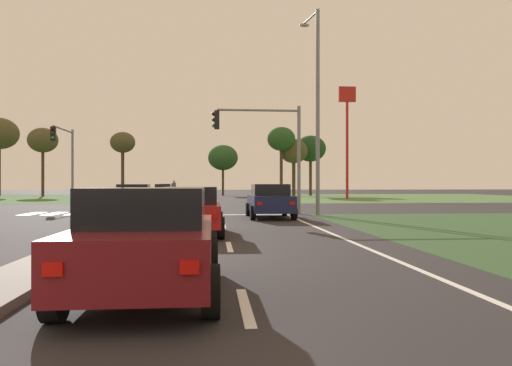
# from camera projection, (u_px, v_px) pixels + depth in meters

# --- Properties ---
(ground_plane) EXTENTS (200.00, 200.00, 0.00)m
(ground_plane) POSITION_uv_depth(u_px,v_px,m) (165.00, 208.00, 31.60)
(ground_plane) COLOR #282628
(grass_verge_far_right) EXTENTS (35.00, 35.00, 0.01)m
(grass_verge_far_right) POSITION_uv_depth(u_px,v_px,m) (402.00, 197.00, 58.27)
(grass_verge_far_right) COLOR #476B38
(grass_verge_far_right) RESTS_ON ground
(median_island_near) EXTENTS (1.20, 22.00, 0.14)m
(median_island_near) POSITION_uv_depth(u_px,v_px,m) (93.00, 242.00, 12.68)
(median_island_near) COLOR gray
(median_island_near) RESTS_ON ground
(median_island_far) EXTENTS (1.20, 36.00, 0.14)m
(median_island_far) POSITION_uv_depth(u_px,v_px,m) (186.00, 197.00, 56.51)
(median_island_far) COLOR gray
(median_island_far) RESTS_ON ground
(lane_dash_near) EXTENTS (0.14, 2.00, 0.01)m
(lane_dash_near) POSITION_uv_depth(u_px,v_px,m) (245.00, 306.00, 6.33)
(lane_dash_near) COLOR silver
(lane_dash_near) RESTS_ON ground
(lane_dash_second) EXTENTS (0.14, 2.00, 0.01)m
(lane_dash_second) POSITION_uv_depth(u_px,v_px,m) (229.00, 247.00, 12.31)
(lane_dash_second) COLOR silver
(lane_dash_second) RESTS_ON ground
(lane_dash_third) EXTENTS (0.14, 2.00, 0.01)m
(lane_dash_third) POSITION_uv_depth(u_px,v_px,m) (224.00, 226.00, 18.28)
(lane_dash_third) COLOR silver
(lane_dash_third) RESTS_ON ground
(lane_dash_fourth) EXTENTS (0.14, 2.00, 0.01)m
(lane_dash_fourth) POSITION_uv_depth(u_px,v_px,m) (221.00, 216.00, 24.26)
(lane_dash_fourth) COLOR silver
(lane_dash_fourth) RESTS_ON ground
(edge_line_right) EXTENTS (0.14, 24.00, 0.01)m
(edge_line_right) POSITION_uv_depth(u_px,v_px,m) (342.00, 238.00, 14.28)
(edge_line_right) COLOR silver
(edge_line_right) RESTS_ON ground
(stop_bar_near) EXTENTS (6.40, 0.50, 0.01)m
(stop_bar_near) POSITION_uv_depth(u_px,v_px,m) (227.00, 215.00, 24.97)
(stop_bar_near) COLOR silver
(stop_bar_near) RESTS_ON ground
(crosswalk_bar_near) EXTENTS (0.70, 2.80, 0.01)m
(crosswalk_bar_near) POSITION_uv_depth(u_px,v_px,m) (32.00, 214.00, 25.86)
(crosswalk_bar_near) COLOR silver
(crosswalk_bar_near) RESTS_ON ground
(crosswalk_bar_second) EXTENTS (0.70, 2.80, 0.01)m
(crosswalk_bar_second) POSITION_uv_depth(u_px,v_px,m) (55.00, 214.00, 25.96)
(crosswalk_bar_second) COLOR silver
(crosswalk_bar_second) RESTS_ON ground
(crosswalk_bar_third) EXTENTS (0.70, 2.80, 0.01)m
(crosswalk_bar_third) POSITION_uv_depth(u_px,v_px,m) (77.00, 214.00, 26.06)
(crosswalk_bar_third) COLOR silver
(crosswalk_bar_third) RESTS_ON ground
(crosswalk_bar_fourth) EXTENTS (0.70, 2.80, 0.01)m
(crosswalk_bar_fourth) POSITION_uv_depth(u_px,v_px,m) (99.00, 213.00, 26.16)
(crosswalk_bar_fourth) COLOR silver
(crosswalk_bar_fourth) RESTS_ON ground
(crosswalk_bar_fifth) EXTENTS (0.70, 2.80, 0.01)m
(crosswalk_bar_fifth) POSITION_uv_depth(u_px,v_px,m) (121.00, 213.00, 26.27)
(crosswalk_bar_fifth) COLOR silver
(crosswalk_bar_fifth) RESTS_ON ground
(crosswalk_bar_sixth) EXTENTS (0.70, 2.80, 0.01)m
(crosswalk_bar_sixth) POSITION_uv_depth(u_px,v_px,m) (143.00, 213.00, 26.37)
(crosswalk_bar_sixth) COLOR silver
(crosswalk_bar_sixth) RESTS_ON ground
(crosswalk_bar_seventh) EXTENTS (0.70, 2.80, 0.01)m
(crosswalk_bar_seventh) POSITION_uv_depth(u_px,v_px,m) (165.00, 213.00, 26.47)
(crosswalk_bar_seventh) COLOR silver
(crosswalk_bar_seventh) RESTS_ON ground
(crosswalk_bar_eighth) EXTENTS (0.70, 2.80, 0.01)m
(crosswalk_bar_eighth) POSITION_uv_depth(u_px,v_px,m) (186.00, 213.00, 26.57)
(crosswalk_bar_eighth) COLOR silver
(crosswalk_bar_eighth) RESTS_ON ground
(car_blue_second) EXTENTS (2.04, 4.48, 1.58)m
(car_blue_second) POSITION_uv_depth(u_px,v_px,m) (167.00, 190.00, 58.66)
(car_blue_second) COLOR navy
(car_blue_second) RESTS_ON ground
(car_red_third) EXTENTS (2.04, 4.29, 1.49)m
(car_red_third) POSITION_uv_depth(u_px,v_px,m) (191.00, 210.00, 15.29)
(car_red_third) COLOR #A31919
(car_red_third) RESTS_ON ground
(car_maroon_fourth) EXTENTS (2.00, 4.16, 1.53)m
(car_maroon_fourth) POSITION_uv_depth(u_px,v_px,m) (148.00, 240.00, 6.96)
(car_maroon_fourth) COLOR maroon
(car_maroon_fourth) RESTS_ON ground
(car_navy_fifth) EXTENTS (2.03, 4.50, 1.57)m
(car_navy_fifth) POSITION_uv_depth(u_px,v_px,m) (270.00, 201.00, 22.81)
(car_navy_fifth) COLOR #161E47
(car_navy_fifth) RESTS_ON ground
(car_white_sixth) EXTENTS (4.43, 1.94, 1.56)m
(car_white_sixth) POSITION_uv_depth(u_px,v_px,m) (135.00, 196.00, 32.78)
(car_white_sixth) COLOR silver
(car_white_sixth) RESTS_ON ground
(car_beige_seventh) EXTENTS (2.06, 4.19, 1.56)m
(car_beige_seventh) POSITION_uv_depth(u_px,v_px,m) (163.00, 191.00, 52.56)
(car_beige_seventh) COLOR #BCAD8E
(car_beige_seventh) RESTS_ON ground
(traffic_signal_far_left) EXTENTS (0.32, 4.91, 5.74)m
(traffic_signal_far_left) POSITION_uv_depth(u_px,v_px,m) (66.00, 151.00, 35.76)
(traffic_signal_far_left) COLOR gray
(traffic_signal_far_left) RESTS_ON ground
(traffic_signal_near_right) EXTENTS (4.64, 0.32, 5.67)m
(traffic_signal_near_right) POSITION_uv_depth(u_px,v_px,m) (267.00, 139.00, 25.56)
(traffic_signal_near_right) COLOR gray
(traffic_signal_near_right) RESTS_ON ground
(street_lamp_second) EXTENTS (0.71, 2.14, 10.41)m
(street_lamp_second) POSITION_uv_depth(u_px,v_px,m) (316.00, 102.00, 24.92)
(street_lamp_second) COLOR gray
(street_lamp_second) RESTS_ON ground
(pedestrian_at_median) EXTENTS (0.34, 0.34, 1.76)m
(pedestrian_at_median) POSITION_uv_depth(u_px,v_px,m) (174.00, 188.00, 42.94)
(pedestrian_at_median) COLOR #232833
(pedestrian_at_median) RESTS_ON median_island_far
(fastfood_pole_sign) EXTENTS (1.80, 0.40, 11.78)m
(fastfood_pole_sign) POSITION_uv_depth(u_px,v_px,m) (347.00, 117.00, 51.43)
(fastfood_pole_sign) COLOR red
(fastfood_pole_sign) RESTS_ON ground
(treeline_second) EXTENTS (3.74, 3.74, 8.77)m
(treeline_second) POSITION_uv_depth(u_px,v_px,m) (43.00, 141.00, 62.66)
(treeline_second) COLOR #423323
(treeline_second) RESTS_ON ground
(treeline_third) EXTENTS (3.20, 3.20, 8.34)m
(treeline_third) POSITION_uv_depth(u_px,v_px,m) (123.00, 143.00, 63.64)
(treeline_third) COLOR #423323
(treeline_third) RESTS_ON ground
(treeline_fourth) EXTENTS (4.01, 4.01, 6.82)m
(treeline_fourth) POSITION_uv_depth(u_px,v_px,m) (223.00, 158.00, 65.80)
(treeline_fourth) COLOR #423323
(treeline_fourth) RESTS_ON ground
(treeline_fifth) EXTENTS (3.77, 3.77, 7.51)m
(treeline_fifth) POSITION_uv_depth(u_px,v_px,m) (294.00, 152.00, 64.62)
(treeline_fifth) COLOR #423323
(treeline_fifth) RESTS_ON ground
(treeline_sixth) EXTENTS (3.63, 3.63, 8.94)m
(treeline_sixth) POSITION_uv_depth(u_px,v_px,m) (281.00, 140.00, 63.26)
(treeline_sixth) COLOR #423323
(treeline_sixth) RESTS_ON ground
(treeline_seventh) EXTENTS (4.17, 4.17, 8.14)m
(treeline_seventh) POSITION_uv_depth(u_px,v_px,m) (310.00, 149.00, 66.47)
(treeline_seventh) COLOR #423323
(treeline_seventh) RESTS_ON ground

